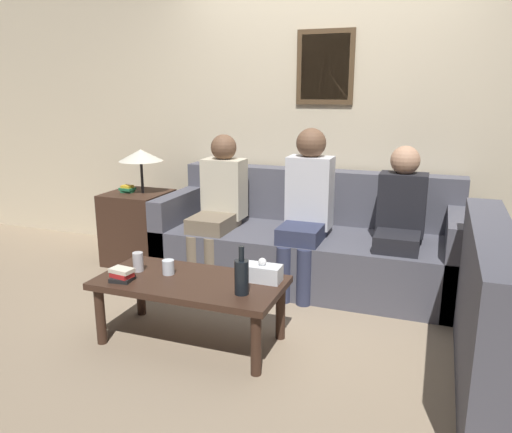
{
  "coord_description": "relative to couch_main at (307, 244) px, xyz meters",
  "views": [
    {
      "loc": [
        0.95,
        -3.24,
        1.52
      ],
      "look_at": [
        -0.2,
        -0.12,
        0.67
      ],
      "focal_mm": 35.0,
      "sensor_mm": 36.0,
      "label": 1
    }
  ],
  "objects": [
    {
      "name": "ground_plane",
      "position": [
        0.0,
        -0.54,
        -0.3
      ],
      "size": [
        16.0,
        16.0,
        0.0
      ],
      "primitive_type": "plane",
      "color": "gray"
    },
    {
      "name": "coffee_table",
      "position": [
        -0.4,
        -1.27,
        0.05
      ],
      "size": [
        1.13,
        0.56,
        0.41
      ],
      "color": "#382319",
      "rests_on": "ground_plane"
    },
    {
      "name": "person_left",
      "position": [
        -0.72,
        -0.15,
        0.33
      ],
      "size": [
        0.34,
        0.61,
        1.17
      ],
      "color": "#756651",
      "rests_on": "ground_plane"
    },
    {
      "name": "tissue_box",
      "position": [
        0.01,
        -1.14,
        0.16
      ],
      "size": [
        0.23,
        0.12,
        0.15
      ],
      "color": "silver",
      "rests_on": "coffee_table"
    },
    {
      "name": "wine_bottle",
      "position": [
        -0.03,
        -1.36,
        0.21
      ],
      "size": [
        0.08,
        0.08,
        0.28
      ],
      "color": "black",
      "rests_on": "coffee_table"
    },
    {
      "name": "person_right",
      "position": [
        0.72,
        -0.16,
        0.32
      ],
      "size": [
        0.34,
        0.57,
        1.13
      ],
      "color": "black",
      "rests_on": "ground_plane"
    },
    {
      "name": "book_stack",
      "position": [
        -0.78,
        -1.43,
        0.15
      ],
      "size": [
        0.15,
        0.13,
        0.08
      ],
      "color": "black",
      "rests_on": "coffee_table"
    },
    {
      "name": "soda_can",
      "position": [
        -0.78,
        -1.25,
        0.17
      ],
      "size": [
        0.07,
        0.07,
        0.12
      ],
      "color": "#BCBCC1",
      "rests_on": "coffee_table"
    },
    {
      "name": "wall_back",
      "position": [
        0.0,
        0.48,
        1.0
      ],
      "size": [
        9.0,
        0.08,
        2.6
      ],
      "color": "beige",
      "rests_on": "ground_plane"
    },
    {
      "name": "side_table_with_lamp",
      "position": [
        -1.53,
        -0.11,
        0.07
      ],
      "size": [
        0.51,
        0.51,
        1.02
      ],
      "color": "#382319",
      "rests_on": "ground_plane"
    },
    {
      "name": "couch_main",
      "position": [
        0.0,
        0.0,
        0.0
      ],
      "size": [
        2.36,
        0.91,
        0.87
      ],
      "color": "#4C4C56",
      "rests_on": "ground_plane"
    },
    {
      "name": "drinking_glass",
      "position": [
        -0.57,
        -1.23,
        0.15
      ],
      "size": [
        0.07,
        0.07,
        0.09
      ],
      "color": "silver",
      "rests_on": "coffee_table"
    },
    {
      "name": "person_middle",
      "position": [
        0.03,
        -0.19,
        0.38
      ],
      "size": [
        0.34,
        0.58,
        1.24
      ],
      "color": "#2D334C",
      "rests_on": "ground_plane"
    }
  ]
}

